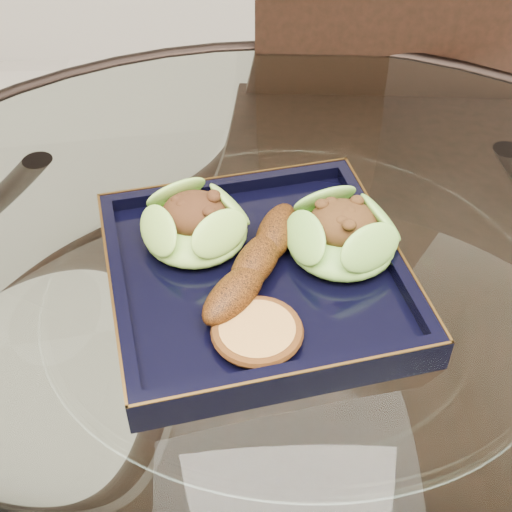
{
  "coord_description": "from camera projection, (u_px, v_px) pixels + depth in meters",
  "views": [
    {
      "loc": [
        -0.05,
        -0.42,
        1.25
      ],
      "look_at": [
        -0.03,
        0.06,
        0.8
      ],
      "focal_mm": 50.0,
      "sensor_mm": 36.0,
      "label": 1
    }
  ],
  "objects": [
    {
      "name": "roasted_plantain",
      "position": [
        256.0,
        262.0,
        0.65
      ],
      "size": [
        0.11,
        0.16,
        0.03
      ],
      "primitive_type": "ellipsoid",
      "rotation": [
        0.0,
        0.0,
        1.09
      ],
      "color": "#5A2A09",
      "rests_on": "navy_plate"
    },
    {
      "name": "navy_plate",
      "position": [
        256.0,
        279.0,
        0.67
      ],
      "size": [
        0.32,
        0.32,
        0.02
      ],
      "primitive_type": "cube",
      "rotation": [
        0.0,
        0.0,
        0.2
      ],
      "color": "black",
      "rests_on": "dining_table"
    },
    {
      "name": "dining_chair",
      "position": [
        373.0,
        231.0,
        1.12
      ],
      "size": [
        0.43,
        0.43,
        0.92
      ],
      "rotation": [
        0.0,
        0.0,
        -0.08
      ],
      "color": "black",
      "rests_on": "ground"
    },
    {
      "name": "lettuce_wrap_left",
      "position": [
        195.0,
        227.0,
        0.69
      ],
      "size": [
        0.12,
        0.12,
        0.04
      ],
      "primitive_type": "ellipsoid",
      "rotation": [
        0.0,
        0.0,
        0.16
      ],
      "color": "#7AAF33",
      "rests_on": "navy_plate"
    },
    {
      "name": "lettuce_wrap_right",
      "position": [
        342.0,
        237.0,
        0.67
      ],
      "size": [
        0.1,
        0.1,
        0.04
      ],
      "primitive_type": "ellipsoid",
      "rotation": [
        0.0,
        0.0,
        -0.0
      ],
      "color": "#5A9B2D",
      "rests_on": "navy_plate"
    },
    {
      "name": "dining_table",
      "position": [
        288.0,
        433.0,
        0.75
      ],
      "size": [
        1.13,
        1.13,
        0.77
      ],
      "color": "white",
      "rests_on": "ground"
    },
    {
      "name": "crumb_patty",
      "position": [
        257.0,
        333.0,
        0.6
      ],
      "size": [
        0.08,
        0.08,
        0.01
      ],
      "primitive_type": "cylinder",
      "rotation": [
        0.0,
        0.0,
        -0.2
      ],
      "color": "#C88B42",
      "rests_on": "navy_plate"
    }
  ]
}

